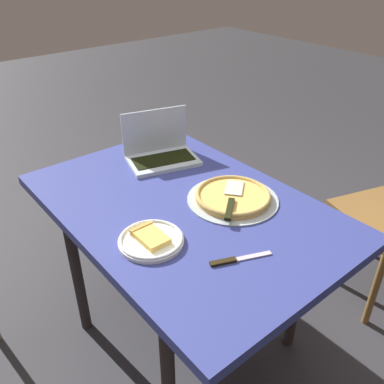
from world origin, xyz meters
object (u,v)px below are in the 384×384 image
at_px(dining_table, 184,218).
at_px(laptop, 160,150).
at_px(table_knife, 235,260).
at_px(pizza_plate, 151,239).
at_px(pizza_tray, 233,197).

relative_size(dining_table, laptop, 3.51).
bearing_deg(table_knife, pizza_plate, 31.94).
height_order(laptop, pizza_plate, laptop).
xyz_separation_m(dining_table, pizza_tray, (-0.11, -0.17, 0.09)).
height_order(pizza_tray, table_knife, pizza_tray).
relative_size(laptop, pizza_tray, 0.99).
relative_size(dining_table, table_knife, 6.26).
height_order(pizza_plate, pizza_tray, pizza_plate).
bearing_deg(dining_table, table_knife, 167.31).
bearing_deg(table_knife, laptop, -17.76).
bearing_deg(dining_table, laptop, -22.60).
bearing_deg(dining_table, pizza_tray, -122.36).
height_order(laptop, pizza_tray, laptop).
bearing_deg(pizza_plate, dining_table, -62.97).
distance_m(laptop, pizza_plate, 0.63).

